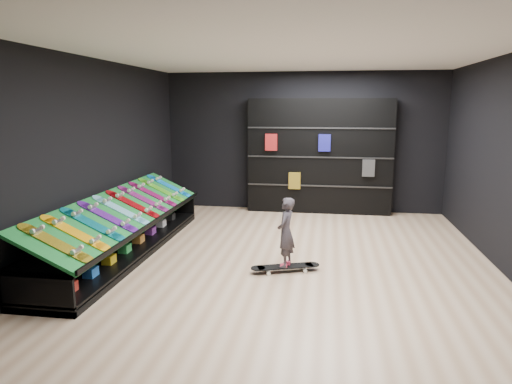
# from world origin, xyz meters

# --- Properties ---
(floor) EXTENTS (6.00, 7.00, 0.01)m
(floor) POSITION_xyz_m (0.00, 0.00, 0.00)
(floor) COLOR tan
(floor) RESTS_ON ground
(ceiling) EXTENTS (6.00, 7.00, 0.01)m
(ceiling) POSITION_xyz_m (0.00, 0.00, 3.00)
(ceiling) COLOR white
(ceiling) RESTS_ON ground
(wall_back) EXTENTS (6.00, 0.02, 3.00)m
(wall_back) POSITION_xyz_m (0.00, 3.50, 1.50)
(wall_back) COLOR black
(wall_back) RESTS_ON ground
(wall_front) EXTENTS (6.00, 0.02, 3.00)m
(wall_front) POSITION_xyz_m (0.00, -3.50, 1.50)
(wall_front) COLOR black
(wall_front) RESTS_ON ground
(wall_left) EXTENTS (0.02, 7.00, 3.00)m
(wall_left) POSITION_xyz_m (-3.00, 0.00, 1.50)
(wall_left) COLOR black
(wall_left) RESTS_ON ground
(display_rack) EXTENTS (0.90, 4.50, 0.50)m
(display_rack) POSITION_xyz_m (-2.55, 0.00, 0.25)
(display_rack) COLOR black
(display_rack) RESTS_ON ground
(turf_ramp) EXTENTS (0.92, 4.50, 0.46)m
(turf_ramp) POSITION_xyz_m (-2.50, 0.00, 0.71)
(turf_ramp) COLOR #0F6424
(turf_ramp) RESTS_ON display_rack
(back_shelving) EXTENTS (3.04, 0.36, 2.44)m
(back_shelving) POSITION_xyz_m (0.38, 3.32, 1.22)
(back_shelving) COLOR black
(back_shelving) RESTS_ON ground
(floor_skateboard) EXTENTS (1.00, 0.54, 0.09)m
(floor_skateboard) POSITION_xyz_m (0.02, -0.44, 0.05)
(floor_skateboard) COLOR black
(floor_skateboard) RESTS_ON ground
(child) EXTENTS (0.20, 0.25, 0.58)m
(child) POSITION_xyz_m (0.02, -0.44, 0.38)
(child) COLOR black
(child) RESTS_ON floor_skateboard
(display_board_0) EXTENTS (0.93, 0.22, 0.50)m
(display_board_0) POSITION_xyz_m (-2.49, -1.90, 0.74)
(display_board_0) COLOR yellow
(display_board_0) RESTS_ON turf_ramp
(display_board_1) EXTENTS (0.93, 0.22, 0.50)m
(display_board_1) POSITION_xyz_m (-2.49, -1.48, 0.74)
(display_board_1) COLOR yellow
(display_board_1) RESTS_ON turf_ramp
(display_board_2) EXTENTS (0.93, 0.22, 0.50)m
(display_board_2) POSITION_xyz_m (-2.49, -1.06, 0.74)
(display_board_2) COLOR #0C8C99
(display_board_2) RESTS_ON turf_ramp
(display_board_3) EXTENTS (0.93, 0.22, 0.50)m
(display_board_3) POSITION_xyz_m (-2.49, -0.63, 0.74)
(display_board_3) COLOR purple
(display_board_3) RESTS_ON turf_ramp
(display_board_4) EXTENTS (0.93, 0.22, 0.50)m
(display_board_4) POSITION_xyz_m (-2.49, -0.21, 0.74)
(display_board_4) COLOR #0CB2E5
(display_board_4) RESTS_ON turf_ramp
(display_board_5) EXTENTS (0.93, 0.22, 0.50)m
(display_board_5) POSITION_xyz_m (-2.49, 0.21, 0.74)
(display_board_5) COLOR red
(display_board_5) RESTS_ON turf_ramp
(display_board_6) EXTENTS (0.93, 0.22, 0.50)m
(display_board_6) POSITION_xyz_m (-2.49, 0.63, 0.74)
(display_board_6) COLOR #2626BF
(display_board_6) RESTS_ON turf_ramp
(display_board_7) EXTENTS (0.93, 0.22, 0.50)m
(display_board_7) POSITION_xyz_m (-2.49, 1.06, 0.74)
(display_board_7) COLOR #E5198C
(display_board_7) RESTS_ON turf_ramp
(display_board_8) EXTENTS (0.93, 0.22, 0.50)m
(display_board_8) POSITION_xyz_m (-2.49, 1.48, 0.74)
(display_board_8) COLOR green
(display_board_8) RESTS_ON turf_ramp
(display_board_9) EXTENTS (0.93, 0.22, 0.50)m
(display_board_9) POSITION_xyz_m (-2.49, 1.90, 0.74)
(display_board_9) COLOR blue
(display_board_9) RESTS_ON turf_ramp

